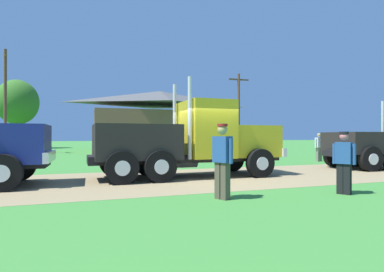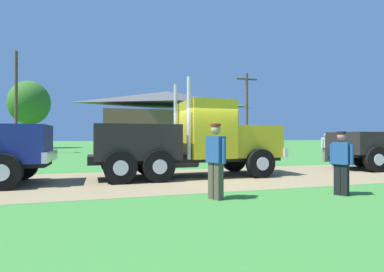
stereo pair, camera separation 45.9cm
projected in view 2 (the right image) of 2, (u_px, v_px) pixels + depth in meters
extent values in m
plane|color=#3E8535|center=(203.00, 178.00, 11.77)|extent=(200.00, 200.00, 0.00)
cube|color=#958159|center=(203.00, 178.00, 11.77)|extent=(120.00, 6.07, 0.01)
cube|color=black|center=(187.00, 158.00, 12.07)|extent=(7.14, 1.55, 0.28)
cube|color=gold|center=(248.00, 141.00, 12.86)|extent=(2.00, 2.00, 1.22)
cube|color=silver|center=(271.00, 151.00, 13.18)|extent=(0.17, 2.19, 0.32)
cube|color=gold|center=(206.00, 129.00, 12.30)|extent=(1.67, 2.29, 2.13)
cube|color=#2D3D4C|center=(226.00, 119.00, 12.56)|extent=(0.05, 1.90, 0.94)
cylinder|color=silver|center=(176.00, 120.00, 12.87)|extent=(0.14, 0.14, 2.88)
cylinder|color=silver|center=(189.00, 118.00, 11.15)|extent=(0.14, 0.14, 2.88)
cylinder|color=silver|center=(186.00, 161.00, 13.10)|extent=(1.00, 0.52, 0.52)
cube|color=black|center=(136.00, 142.00, 11.48)|extent=(2.89, 2.29, 1.21)
cylinder|color=black|center=(234.00, 159.00, 13.91)|extent=(1.06, 0.31, 1.06)
cylinder|color=silver|center=(232.00, 159.00, 14.07)|extent=(0.48, 0.04, 0.48)
cylinder|color=black|center=(261.00, 163.00, 11.75)|extent=(1.06, 0.31, 1.06)
cylinder|color=silver|center=(263.00, 164.00, 11.60)|extent=(0.48, 0.04, 0.48)
cylinder|color=black|center=(115.00, 162.00, 12.37)|extent=(1.06, 0.31, 1.06)
cylinder|color=silver|center=(114.00, 162.00, 12.52)|extent=(0.48, 0.04, 0.48)
cylinder|color=black|center=(120.00, 168.00, 10.20)|extent=(1.06, 0.31, 1.06)
cylinder|color=silver|center=(121.00, 168.00, 10.05)|extent=(0.48, 0.04, 0.48)
cylinder|color=black|center=(147.00, 161.00, 12.75)|extent=(1.06, 0.31, 1.06)
cylinder|color=silver|center=(146.00, 161.00, 12.90)|extent=(0.48, 0.04, 0.48)
cylinder|color=black|center=(159.00, 166.00, 10.59)|extent=(1.06, 0.31, 1.06)
cylinder|color=silver|center=(160.00, 167.00, 10.43)|extent=(0.48, 0.04, 0.48)
cube|color=navy|center=(17.00, 143.00, 10.13)|extent=(1.93, 2.09, 1.18)
cube|color=silver|center=(50.00, 156.00, 10.40)|extent=(0.24, 2.22, 0.32)
cylinder|color=black|center=(22.00, 165.00, 11.22)|extent=(1.05, 0.34, 1.04)
cylinder|color=silver|center=(23.00, 165.00, 11.37)|extent=(0.47, 0.06, 0.47)
cylinder|color=black|center=(2.00, 172.00, 8.99)|extent=(1.05, 0.34, 1.04)
cylinder|color=silver|center=(1.00, 173.00, 8.84)|extent=(0.47, 0.06, 0.47)
cube|color=black|center=(372.00, 143.00, 14.89)|extent=(3.47, 2.51, 0.99)
cylinder|color=black|center=(340.00, 156.00, 15.79)|extent=(1.11, 0.38, 1.09)
cylinder|color=silver|center=(337.00, 156.00, 15.95)|extent=(0.49, 0.08, 0.49)
cylinder|color=black|center=(376.00, 159.00, 13.58)|extent=(1.11, 0.38, 1.09)
cylinder|color=silver|center=(379.00, 160.00, 13.43)|extent=(0.49, 0.08, 0.49)
cylinder|color=black|center=(361.00, 156.00, 16.08)|extent=(1.11, 0.38, 1.09)
cylinder|color=silver|center=(359.00, 156.00, 16.24)|extent=(0.49, 0.08, 0.49)
cube|color=#264C8C|center=(341.00, 153.00, 8.30)|extent=(0.41, 0.47, 0.57)
sphere|color=#C86B6E|center=(341.00, 136.00, 8.30)|extent=(0.22, 0.22, 0.22)
cylinder|color=black|center=(341.00, 133.00, 8.30)|extent=(0.23, 0.23, 0.06)
cube|color=black|center=(345.00, 180.00, 8.24)|extent=(0.23, 0.23, 0.80)
cube|color=black|center=(338.00, 179.00, 8.36)|extent=(0.23, 0.23, 0.80)
cylinder|color=#264C8C|center=(351.00, 155.00, 8.13)|extent=(0.10, 0.10, 0.54)
cylinder|color=#264C8C|center=(332.00, 154.00, 8.47)|extent=(0.10, 0.10, 0.54)
cube|color=#264C8C|center=(216.00, 149.00, 7.75)|extent=(0.41, 0.50, 0.63)
sphere|color=tan|center=(216.00, 130.00, 7.75)|extent=(0.24, 0.24, 0.24)
cylinder|color=maroon|center=(216.00, 125.00, 7.75)|extent=(0.25, 0.25, 0.06)
cube|color=brown|center=(219.00, 181.00, 7.68)|extent=(0.23, 0.22, 0.89)
cube|color=brown|center=(213.00, 180.00, 7.83)|extent=(0.23, 0.22, 0.89)
cylinder|color=#264C8C|center=(224.00, 151.00, 7.55)|extent=(0.10, 0.10, 0.60)
cylinder|color=#264C8C|center=(208.00, 150.00, 7.96)|extent=(0.10, 0.10, 0.60)
cube|color=silver|center=(326.00, 143.00, 19.19)|extent=(0.45, 0.30, 0.60)
sphere|color=tan|center=(326.00, 135.00, 19.19)|extent=(0.23, 0.23, 0.23)
cube|color=slate|center=(324.00, 155.00, 19.15)|extent=(0.18, 0.20, 0.85)
cube|color=slate|center=(327.00, 155.00, 19.22)|extent=(0.18, 0.20, 0.85)
cylinder|color=silver|center=(322.00, 143.00, 19.08)|extent=(0.10, 0.10, 0.57)
cylinder|color=silver|center=(329.00, 143.00, 19.29)|extent=(0.10, 0.10, 0.57)
cube|color=brown|center=(168.00, 131.00, 34.37)|extent=(13.75, 6.86, 4.15)
pyramid|color=#505050|center=(168.00, 98.00, 34.37)|extent=(14.44, 7.20, 1.48)
cube|color=black|center=(154.00, 141.00, 30.75)|extent=(1.80, 0.13, 2.20)
cylinder|color=brown|center=(16.00, 102.00, 28.36)|extent=(0.26, 0.26, 9.07)
cube|color=brown|center=(16.00, 58.00, 28.36)|extent=(0.58, 2.18, 0.14)
cylinder|color=brown|center=(247.00, 112.00, 32.94)|extent=(0.26, 0.26, 7.99)
cube|color=brown|center=(247.00, 79.00, 32.94)|extent=(2.20, 0.22, 0.14)
cylinder|color=#513823|center=(29.00, 133.00, 41.13)|extent=(0.44, 0.44, 3.79)
ellipsoid|color=#356B22|center=(29.00, 103.00, 41.14)|extent=(5.10, 5.10, 5.61)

